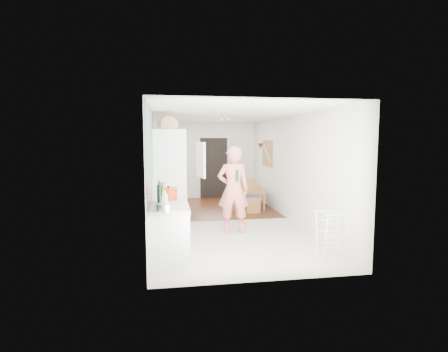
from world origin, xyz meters
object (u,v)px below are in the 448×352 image
object	(u,v)px
person	(233,182)
stool	(238,202)
dining_table	(250,200)
dining_chair	(251,196)
drying_rack	(332,236)

from	to	relation	value
person	stool	size ratio (longest dim) A/B	4.59
person	dining_table	size ratio (longest dim) A/B	1.71
dining_chair	stool	world-z (taller)	dining_chair
dining_table	dining_chair	size ratio (longest dim) A/B	1.38
person	dining_table	distance (m)	2.93
person	drying_rack	size ratio (longest dim) A/B	2.71
dining_table	dining_chair	xyz separation A→B (m)	(-0.16, -0.78, 0.23)
stool	person	bearing A→B (deg)	-103.89
person	dining_chair	bearing A→B (deg)	-109.44
person	dining_chair	xyz separation A→B (m)	(0.83, 1.85, -0.62)
dining_chair	drying_rack	xyz separation A→B (m)	(0.44, -3.77, -0.06)
dining_table	stool	xyz separation A→B (m)	(-0.44, -0.38, 0.01)
person	drying_rack	world-z (taller)	person
dining_chair	drying_rack	distance (m)	3.80
dining_chair	person	bearing A→B (deg)	-123.97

